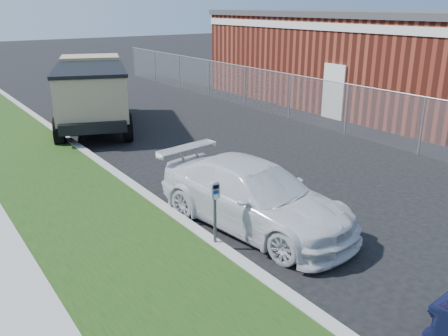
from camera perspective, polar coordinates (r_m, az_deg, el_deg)
ground at (r=11.00m, az=9.03°, el=-4.97°), size 120.00×120.00×0.00m
streetside at (r=10.27m, az=-23.11°, el=-7.76°), size 6.12×50.00×0.15m
chainlink_fence at (r=19.54m, az=7.95°, el=9.54°), size 0.06×30.06×30.00m
brick_building at (r=24.47m, az=17.13°, el=12.84°), size 9.20×14.20×4.17m
parking_meter at (r=8.77m, az=-1.11°, el=-3.71°), size 0.19×0.14×1.27m
white_wagon at (r=9.92m, az=3.54°, el=-3.27°), size 2.62×4.90×1.35m
dump_truck at (r=18.79m, az=-15.61°, el=9.03°), size 4.32×6.68×2.46m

